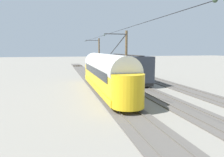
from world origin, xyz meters
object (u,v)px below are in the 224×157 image
vintage_streetcar (105,72)px  boxcar_adjacent (126,67)px  catenary_pole_foreground (99,55)px  catenary_pole_mid_near (126,60)px

vintage_streetcar → boxcar_adjacent: size_ratio=1.34×
catenary_pole_foreground → catenary_pole_mid_near: 16.75m
boxcar_adjacent → catenary_pole_foreground: size_ratio=1.95×
vintage_streetcar → catenary_pole_mid_near: 2.86m
boxcar_adjacent → catenary_pole_mid_near: (2.23, 6.59, 1.45)m
boxcar_adjacent → vintage_streetcar: bearing=56.0°
vintage_streetcar → catenary_pole_mid_near: bearing=-170.8°
catenary_pole_foreground → boxcar_adjacent: bearing=102.4°
catenary_pole_mid_near → boxcar_adjacent: bearing=-108.7°
boxcar_adjacent → catenary_pole_mid_near: 7.11m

